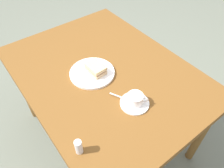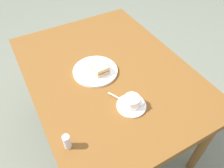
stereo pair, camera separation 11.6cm
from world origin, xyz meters
The scene contains 8 objects.
ground_plane centered at (0.00, 0.00, 0.00)m, with size 6.00×6.00×0.00m, color slate.
dining_table centered at (0.00, 0.00, 0.64)m, with size 1.20×0.90×0.71m.
sandwich_plate centered at (-0.02, -0.07, 0.71)m, with size 0.26×0.26×0.01m, color white.
sandwich_front centered at (-0.01, -0.05, 0.75)m, with size 0.12×0.08×0.05m.
coffee_saucer centered at (0.29, -0.02, 0.71)m, with size 0.15×0.15×0.01m, color white.
coffee_cup centered at (0.29, -0.02, 0.75)m, with size 0.09×0.09×0.06m.
spoon centered at (0.23, -0.06, 0.72)m, with size 0.09×0.05×0.01m.
salt_shaker centered at (0.35, -0.38, 0.75)m, with size 0.03×0.03×0.08m, color silver.
Camera 2 is at (0.84, -0.44, 1.58)m, focal length 35.04 mm.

